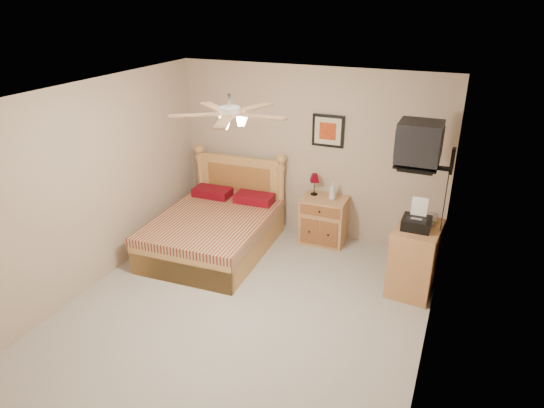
# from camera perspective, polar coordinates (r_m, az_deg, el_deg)

# --- Properties ---
(floor) EXTENTS (4.50, 4.50, 0.00)m
(floor) POSITION_cam_1_polar(r_m,az_deg,el_deg) (5.80, -3.24, -12.31)
(floor) COLOR #A39D93
(floor) RESTS_ON ground
(ceiling) EXTENTS (4.00, 4.50, 0.04)m
(ceiling) POSITION_cam_1_polar(r_m,az_deg,el_deg) (4.79, -3.93, 12.72)
(ceiling) COLOR white
(ceiling) RESTS_ON ground
(wall_back) EXTENTS (4.00, 0.04, 2.50)m
(wall_back) POSITION_cam_1_polar(r_m,az_deg,el_deg) (7.12, 4.43, 5.95)
(wall_back) COLOR tan
(wall_back) RESTS_ON ground
(wall_front) EXTENTS (4.00, 0.04, 2.50)m
(wall_front) POSITION_cam_1_polar(r_m,az_deg,el_deg) (3.59, -20.04, -14.88)
(wall_front) COLOR tan
(wall_front) RESTS_ON ground
(wall_left) EXTENTS (0.04, 4.50, 2.50)m
(wall_left) POSITION_cam_1_polar(r_m,az_deg,el_deg) (6.26, -20.26, 1.99)
(wall_left) COLOR tan
(wall_left) RESTS_ON ground
(wall_right) EXTENTS (0.04, 4.50, 2.50)m
(wall_right) POSITION_cam_1_polar(r_m,az_deg,el_deg) (4.72, 18.90, -4.86)
(wall_right) COLOR tan
(wall_right) RESTS_ON ground
(bed) EXTENTS (1.54, 1.97, 1.24)m
(bed) POSITION_cam_1_polar(r_m,az_deg,el_deg) (6.78, -7.11, -0.81)
(bed) COLOR #C79046
(bed) RESTS_ON ground
(nightstand) EXTENTS (0.65, 0.49, 0.69)m
(nightstand) POSITION_cam_1_polar(r_m,az_deg,el_deg) (7.14, 6.11, -1.87)
(nightstand) COLOR #AB6D46
(nightstand) RESTS_ON ground
(table_lamp) EXTENTS (0.22, 0.22, 0.32)m
(table_lamp) POSITION_cam_1_polar(r_m,az_deg,el_deg) (7.06, 5.01, 2.34)
(table_lamp) COLOR #59000E
(table_lamp) RESTS_ON nightstand
(lotion_bottle) EXTENTS (0.12, 0.12, 0.25)m
(lotion_bottle) POSITION_cam_1_polar(r_m,az_deg,el_deg) (6.94, 7.14, 1.54)
(lotion_bottle) COLOR silver
(lotion_bottle) RESTS_ON nightstand
(framed_picture) EXTENTS (0.46, 0.04, 0.46)m
(framed_picture) POSITION_cam_1_polar(r_m,az_deg,el_deg) (6.92, 6.61, 8.54)
(framed_picture) COLOR black
(framed_picture) RESTS_ON wall_back
(dresser) EXTENTS (0.57, 0.77, 0.86)m
(dresser) POSITION_cam_1_polar(r_m,az_deg,el_deg) (6.19, 16.46, -6.15)
(dresser) COLOR #A86E3F
(dresser) RESTS_ON ground
(fax_machine) EXTENTS (0.33, 0.35, 0.35)m
(fax_machine) POSITION_cam_1_polar(r_m,az_deg,el_deg) (5.87, 16.76, -1.25)
(fax_machine) COLOR black
(fax_machine) RESTS_ON dresser
(magazine_lower) EXTENTS (0.21, 0.28, 0.03)m
(magazine_lower) POSITION_cam_1_polar(r_m,az_deg,el_deg) (6.19, 16.94, -1.57)
(magazine_lower) COLOR #AC9F8C
(magazine_lower) RESTS_ON dresser
(magazine_upper) EXTENTS (0.21, 0.27, 0.02)m
(magazine_upper) POSITION_cam_1_polar(r_m,az_deg,el_deg) (6.19, 17.11, -1.34)
(magazine_upper) COLOR gray
(magazine_upper) RESTS_ON magazine_lower
(wall_tv) EXTENTS (0.56, 0.46, 0.58)m
(wall_tv) POSITION_cam_1_polar(r_m,az_deg,el_deg) (5.78, 18.38, 6.42)
(wall_tv) COLOR black
(wall_tv) RESTS_ON wall_right
(ceiling_fan) EXTENTS (1.14, 1.14, 0.28)m
(ceiling_fan) POSITION_cam_1_polar(r_m,az_deg,el_deg) (4.64, -5.00, 10.58)
(ceiling_fan) COLOR white
(ceiling_fan) RESTS_ON ceiling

